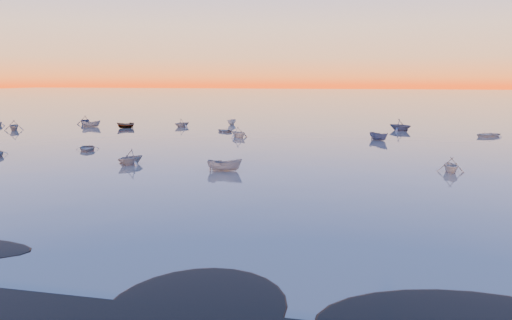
% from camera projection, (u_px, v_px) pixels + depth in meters
% --- Properties ---
extents(ground, '(600.00, 600.00, 0.00)m').
position_uv_depth(ground, '(325.00, 117.00, 120.12)').
color(ground, '#6E645C').
rests_on(ground, ground).
extents(mud_lobes, '(140.00, 6.00, 0.07)m').
position_uv_depth(mud_lobes, '(135.00, 282.00, 22.90)').
color(mud_lobes, black).
rests_on(mud_lobes, ground).
extents(moored_fleet, '(124.00, 58.00, 1.20)m').
position_uv_depth(moored_fleet, '(298.00, 140.00, 74.88)').
color(moored_fleet, beige).
rests_on(moored_fleet, ground).
extents(boat_near_left, '(4.35, 3.38, 1.01)m').
position_uv_depth(boat_near_left, '(87.00, 151.00, 64.25)').
color(boat_near_left, slate).
rests_on(boat_near_left, ground).
extents(boat_near_center, '(2.09, 3.76, 1.23)m').
position_uv_depth(boat_near_center, '(225.00, 171.00, 50.21)').
color(boat_near_center, slate).
rests_on(boat_near_center, ground).
extents(boat_near_right, '(3.42, 1.67, 1.17)m').
position_uv_depth(boat_near_right, '(451.00, 172.00, 49.64)').
color(boat_near_right, beige).
rests_on(boat_near_right, ground).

